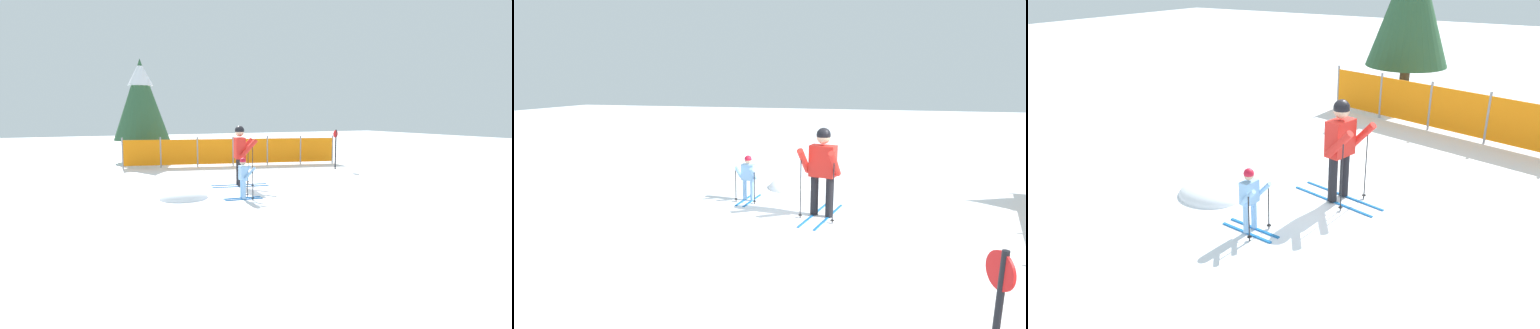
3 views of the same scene
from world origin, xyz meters
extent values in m
plane|color=white|center=(0.00, 0.00, 0.00)|extent=(60.00, 60.00, 0.00)
cube|color=#1966B2|center=(-0.04, -0.03, 0.01)|extent=(1.61, 0.39, 0.02)
cube|color=#1966B2|center=(-0.10, -0.33, 0.01)|extent=(1.61, 0.39, 0.02)
cylinder|color=black|center=(-0.04, -0.03, 0.41)|extent=(0.16, 0.16, 0.78)
cylinder|color=black|center=(-0.10, -0.33, 0.41)|extent=(0.16, 0.16, 0.78)
cube|color=red|center=(-0.07, -0.18, 1.10)|extent=(0.37, 0.53, 0.60)
cylinder|color=red|center=(0.20, 0.07, 1.11)|extent=(0.52, 0.22, 0.54)
cylinder|color=red|center=(0.07, -0.52, 1.11)|extent=(0.52, 0.22, 0.54)
sphere|color=#D8AD8C|center=(-0.07, -0.18, 1.56)|extent=(0.26, 0.26, 0.26)
sphere|color=black|center=(-0.07, -0.18, 1.60)|extent=(0.27, 0.27, 0.27)
cylinder|color=black|center=(0.30, 0.07, 0.60)|extent=(0.02, 0.02, 1.21)
cylinder|color=black|center=(0.30, 0.07, 0.06)|extent=(0.07, 0.07, 0.01)
cylinder|color=black|center=(0.17, -0.56, 0.60)|extent=(0.02, 0.02, 1.21)
cylinder|color=black|center=(0.17, -0.56, 0.06)|extent=(0.07, 0.07, 0.01)
cube|color=#1966B2|center=(-0.67, -1.79, 0.01)|extent=(0.95, 0.14, 0.02)
cube|color=#1966B2|center=(-0.69, -1.97, 0.01)|extent=(0.95, 0.14, 0.02)
cylinder|color=#8CBFF2|center=(-0.67, -1.79, 0.24)|extent=(0.09, 0.09, 0.45)
cylinder|color=#8CBFF2|center=(-0.69, -1.97, 0.24)|extent=(0.09, 0.09, 0.45)
cube|color=#8CBFF2|center=(-0.68, -1.88, 0.64)|extent=(0.19, 0.29, 0.35)
cylinder|color=#8CBFF2|center=(-0.54, -1.72, 0.65)|extent=(0.30, 0.10, 0.31)
cylinder|color=#8CBFF2|center=(-0.58, -2.07, 0.65)|extent=(0.30, 0.10, 0.31)
sphere|color=#D8AD8C|center=(-0.68, -1.88, 0.91)|extent=(0.15, 0.15, 0.15)
sphere|color=red|center=(-0.68, -1.88, 0.93)|extent=(0.16, 0.16, 0.16)
cylinder|color=black|center=(-0.48, -1.68, 0.35)|extent=(0.02, 0.02, 0.70)
cylinder|color=black|center=(-0.48, -1.68, 0.06)|extent=(0.07, 0.07, 0.01)
cylinder|color=black|center=(-0.52, -2.12, 0.35)|extent=(0.02, 0.02, 0.70)
cylinder|color=black|center=(-0.52, -2.12, 0.06)|extent=(0.07, 0.07, 0.01)
cylinder|color=red|center=(4.55, 1.63, 1.33)|extent=(0.27, 0.12, 0.28)
ellipsoid|color=white|center=(-1.99, -1.23, 0.00)|extent=(1.20, 1.02, 0.48)
camera|label=1|loc=(-4.38, -10.71, 2.05)|focal=28.00mm
camera|label=2|loc=(7.39, 0.76, 2.60)|focal=28.00mm
camera|label=3|loc=(3.26, -7.17, 3.71)|focal=35.00mm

